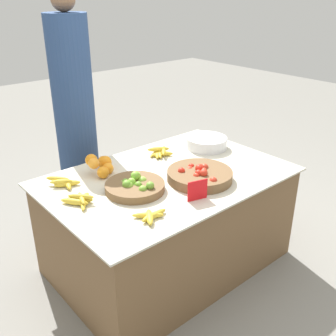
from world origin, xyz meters
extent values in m
plane|color=gray|center=(0.00, 0.00, 0.00)|extent=(12.00, 12.00, 0.00)
cube|color=brown|center=(0.00, 0.00, 0.32)|extent=(1.42, 0.94, 0.64)
cube|color=beige|center=(0.00, 0.00, 0.64)|extent=(1.48, 0.98, 0.01)
cylinder|color=brown|center=(-0.27, -0.03, 0.67)|extent=(0.34, 0.34, 0.05)
sphere|color=#6BA333|center=(-0.32, -0.02, 0.70)|extent=(0.05, 0.05, 0.05)
sphere|color=#6BA333|center=(-0.29, 0.03, 0.69)|extent=(0.04, 0.04, 0.04)
sphere|color=#89BC42|center=(-0.31, -0.03, 0.69)|extent=(0.05, 0.05, 0.05)
sphere|color=#89BC42|center=(-0.22, 0.01, 0.71)|extent=(0.04, 0.04, 0.04)
sphere|color=#7AB238|center=(-0.23, 0.01, 0.72)|extent=(0.05, 0.05, 0.05)
sphere|color=#89BC42|center=(-0.30, 0.04, 0.67)|extent=(0.05, 0.05, 0.05)
sphere|color=#7AB238|center=(-0.28, -0.01, 0.70)|extent=(0.05, 0.05, 0.05)
sphere|color=#7AB238|center=(-0.28, -0.11, 0.69)|extent=(0.05, 0.05, 0.05)
sphere|color=#6BA333|center=(-0.26, -0.05, 0.69)|extent=(0.04, 0.04, 0.04)
sphere|color=#89BC42|center=(-0.21, -0.02, 0.68)|extent=(0.06, 0.06, 0.06)
sphere|color=#6BA333|center=(-0.24, -0.13, 0.71)|extent=(0.05, 0.05, 0.05)
sphere|color=#7AB238|center=(-0.28, -0.02, 0.68)|extent=(0.04, 0.04, 0.04)
cylinder|color=brown|center=(0.10, -0.17, 0.68)|extent=(0.39, 0.39, 0.06)
sphere|color=red|center=(0.12, -0.16, 0.72)|extent=(0.04, 0.04, 0.04)
sphere|color=red|center=(0.05, -0.27, 0.68)|extent=(0.05, 0.05, 0.05)
sphere|color=red|center=(0.16, -0.15, 0.71)|extent=(0.05, 0.05, 0.05)
sphere|color=red|center=(0.09, -0.06, 0.68)|extent=(0.05, 0.05, 0.05)
sphere|color=red|center=(0.10, -0.16, 0.72)|extent=(0.05, 0.05, 0.05)
sphere|color=red|center=(0.10, -0.16, 0.68)|extent=(0.05, 0.05, 0.05)
sphere|color=red|center=(0.12, -0.17, 0.71)|extent=(0.04, 0.04, 0.04)
sphere|color=red|center=(0.07, -0.19, 0.71)|extent=(0.04, 0.04, 0.04)
sphere|color=red|center=(0.11, -0.19, 0.68)|extent=(0.04, 0.04, 0.04)
sphere|color=red|center=(0.08, -0.21, 0.69)|extent=(0.05, 0.05, 0.05)
sphere|color=red|center=(0.11, -0.20, 0.72)|extent=(0.04, 0.04, 0.04)
sphere|color=red|center=(0.02, -0.10, 0.71)|extent=(0.04, 0.04, 0.04)
sphere|color=red|center=(0.09, -0.09, 0.69)|extent=(0.04, 0.04, 0.04)
sphere|color=red|center=(0.08, -0.22, 0.72)|extent=(0.05, 0.05, 0.05)
sphere|color=red|center=(0.05, -0.20, 0.70)|extent=(0.04, 0.04, 0.04)
sphere|color=red|center=(0.08, -0.30, 0.70)|extent=(0.04, 0.04, 0.04)
sphere|color=red|center=(0.08, -0.16, 0.68)|extent=(0.04, 0.04, 0.04)
sphere|color=red|center=(0.12, -0.08, 0.70)|extent=(0.04, 0.04, 0.04)
sphere|color=orange|center=(-0.26, 0.26, 0.68)|extent=(0.07, 0.07, 0.07)
sphere|color=orange|center=(-0.23, 0.36, 0.69)|extent=(0.08, 0.08, 0.08)
sphere|color=orange|center=(-0.23, 0.34, 0.69)|extent=(0.08, 0.08, 0.08)
sphere|color=orange|center=(-0.24, 0.35, 0.68)|extent=(0.07, 0.07, 0.07)
sphere|color=orange|center=(-0.32, 0.23, 0.69)|extent=(0.07, 0.07, 0.07)
sphere|color=orange|center=(-0.34, 0.29, 0.73)|extent=(0.07, 0.07, 0.07)
sphere|color=orange|center=(-0.34, 0.33, 0.74)|extent=(0.07, 0.07, 0.07)
cylinder|color=silver|center=(0.50, 0.17, 0.69)|extent=(0.29, 0.29, 0.08)
cube|color=red|center=(-0.08, -0.33, 0.71)|extent=(0.11, 0.04, 0.12)
ellipsoid|color=gold|center=(-0.53, 0.28, 0.67)|extent=(0.14, 0.11, 0.03)
ellipsoid|color=gold|center=(-0.53, 0.27, 0.67)|extent=(0.15, 0.09, 0.03)
ellipsoid|color=gold|center=(-0.53, 0.26, 0.66)|extent=(0.07, 0.14, 0.03)
ellipsoid|color=gold|center=(-0.56, 0.28, 0.68)|extent=(0.12, 0.09, 0.03)
ellipsoid|color=gold|center=(-0.57, 0.32, 0.69)|extent=(0.12, 0.13, 0.03)
ellipsoid|color=gold|center=(-0.55, 0.05, 0.67)|extent=(0.12, 0.10, 0.03)
ellipsoid|color=gold|center=(-0.60, 0.05, 0.67)|extent=(0.12, 0.15, 0.04)
ellipsoid|color=gold|center=(-0.57, 0.05, 0.67)|extent=(0.11, 0.11, 0.03)
ellipsoid|color=gold|center=(-0.58, 0.01, 0.66)|extent=(0.09, 0.14, 0.03)
ellipsoid|color=gold|center=(-0.57, 0.08, 0.66)|extent=(0.13, 0.09, 0.03)
ellipsoid|color=gold|center=(-0.57, 0.04, 0.68)|extent=(0.07, 0.13, 0.03)
ellipsoid|color=gold|center=(-0.57, 0.04, 0.69)|extent=(0.12, 0.12, 0.03)
ellipsoid|color=gold|center=(0.17, 0.26, 0.67)|extent=(0.13, 0.12, 0.03)
ellipsoid|color=gold|center=(0.14, 0.28, 0.66)|extent=(0.12, 0.14, 0.03)
ellipsoid|color=gold|center=(0.16, 0.28, 0.67)|extent=(0.11, 0.15, 0.03)
ellipsoid|color=gold|center=(0.16, 0.26, 0.66)|extent=(0.14, 0.07, 0.03)
ellipsoid|color=gold|center=(0.15, 0.30, 0.66)|extent=(0.15, 0.08, 0.03)
ellipsoid|color=gold|center=(0.16, 0.29, 0.69)|extent=(0.14, 0.11, 0.03)
ellipsoid|color=gold|center=(0.18, 0.26, 0.69)|extent=(0.12, 0.13, 0.03)
ellipsoid|color=gold|center=(-0.40, -0.33, 0.67)|extent=(0.11, 0.14, 0.04)
ellipsoid|color=gold|center=(-0.39, -0.30, 0.66)|extent=(0.14, 0.12, 0.03)
ellipsoid|color=gold|center=(-0.38, -0.32, 0.67)|extent=(0.13, 0.05, 0.03)
ellipsoid|color=gold|center=(-0.36, -0.32, 0.66)|extent=(0.14, 0.05, 0.03)
cylinder|color=navy|center=(-0.14, 0.87, 0.77)|extent=(0.29, 0.29, 1.55)
camera|label=1|loc=(-1.41, -1.64, 1.70)|focal=42.00mm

